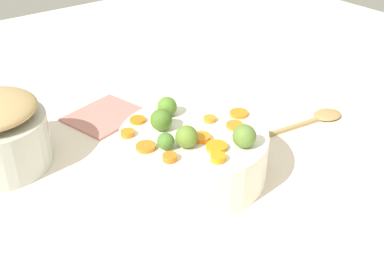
{
  "coord_description": "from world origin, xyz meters",
  "views": [
    {
      "loc": [
        0.52,
        0.62,
        0.6
      ],
      "look_at": [
        0.04,
        -0.0,
        0.13
      ],
      "focal_mm": 44.89,
      "sensor_mm": 36.0,
      "label": 1
    }
  ],
  "objects": [
    {
      "name": "carrot_slice_6",
      "position": [
        0.13,
        0.05,
        0.12
      ],
      "size": [
        0.04,
        0.04,
        0.01
      ],
      "primitive_type": "cylinder",
      "rotation": [
        0.0,
        0.0,
        0.86
      ],
      "color": "orange",
      "rests_on": "serving_bowl_carrots"
    },
    {
      "name": "brussels_sprout_3",
      "position": [
        0.04,
        -0.09,
        0.14
      ],
      "size": [
        0.04,
        0.04,
        0.04
      ],
      "primitive_type": "sphere",
      "color": "#528229",
      "rests_on": "serving_bowl_carrots"
    },
    {
      "name": "wooden_spoon",
      "position": [
        -0.33,
        0.01,
        0.03
      ],
      "size": [
        0.27,
        0.07,
        0.01
      ],
      "color": "#A6854F",
      "rests_on": "tabletop"
    },
    {
      "name": "brussels_sprout_1",
      "position": [
        0.11,
        0.01,
        0.13
      ],
      "size": [
        0.03,
        0.03,
        0.03
      ],
      "primitive_type": "sphere",
      "color": "#48762B",
      "rests_on": "serving_bowl_carrots"
    },
    {
      "name": "brussels_sprout_0",
      "position": [
        0.08,
        0.03,
        0.14
      ],
      "size": [
        0.04,
        0.04,
        0.04
      ],
      "primitive_type": "sphere",
      "color": "olive",
      "rests_on": "serving_bowl_carrots"
    },
    {
      "name": "carrot_slice_0",
      "position": [
        0.1,
        -0.1,
        0.12
      ],
      "size": [
        0.04,
        0.04,
        0.01
      ],
      "primitive_type": "cylinder",
      "rotation": [
        0.0,
        0.0,
        2.51
      ],
      "color": "orange",
      "rests_on": "serving_bowl_carrots"
    },
    {
      "name": "brussels_sprout_4",
      "position": [
        0.08,
        -0.05,
        0.14
      ],
      "size": [
        0.04,
        0.04,
        0.04
      ],
      "primitive_type": "sphere",
      "color": "#497225",
      "rests_on": "serving_bowl_carrots"
    },
    {
      "name": "dish_towel",
      "position": [
        0.07,
        -0.31,
        0.02
      ],
      "size": [
        0.2,
        0.18,
        0.01
      ],
      "primitive_type": "cube",
      "rotation": [
        0.0,
        0.0,
        0.25
      ],
      "color": "tan",
      "rests_on": "tabletop"
    },
    {
      "name": "carrot_slice_7",
      "position": [
        0.04,
        0.03,
        0.12
      ],
      "size": [
        0.05,
        0.05,
        0.01
      ],
      "primitive_type": "cylinder",
      "rotation": [
        0.0,
        0.0,
        4.14
      ],
      "color": "orange",
      "rests_on": "serving_bowl_carrots"
    },
    {
      "name": "carrot_slice_3",
      "position": [
        0.04,
        0.07,
        0.12
      ],
      "size": [
        0.05,
        0.05,
        0.01
      ],
      "primitive_type": "cylinder",
      "rotation": [
        0.0,
        0.0,
        5.88
      ],
      "color": "orange",
      "rests_on": "serving_bowl_carrots"
    },
    {
      "name": "carrot_slice_5",
      "position": [
        -0.02,
        -0.02,
        0.12
      ],
      "size": [
        0.04,
        0.04,
        0.01
      ],
      "primitive_type": "cylinder",
      "rotation": [
        0.0,
        0.0,
        0.62
      ],
      "color": "orange",
      "rests_on": "serving_bowl_carrots"
    },
    {
      "name": "carrot_slice_4",
      "position": [
        0.14,
        -0.07,
        0.12
      ],
      "size": [
        0.04,
        0.04,
        0.01
      ],
      "primitive_type": "cylinder",
      "rotation": [
        0.0,
        0.0,
        2.53
      ],
      "color": "orange",
      "rests_on": "serving_bowl_carrots"
    },
    {
      "name": "carrot_slice_8",
      "position": [
        -0.04,
        0.03,
        0.12
      ],
      "size": [
        0.05,
        0.05,
        0.01
      ],
      "primitive_type": "cylinder",
      "rotation": [
        0.0,
        0.0,
        2.38
      ],
      "color": "orange",
      "rests_on": "serving_bowl_carrots"
    },
    {
      "name": "carrot_slice_9",
      "position": [
        0.14,
        -0.01,
        0.12
      ],
      "size": [
        0.05,
        0.05,
        0.01
      ],
      "primitive_type": "cylinder",
      "rotation": [
        0.0,
        0.0,
        2.87
      ],
      "color": "orange",
      "rests_on": "serving_bowl_carrots"
    },
    {
      "name": "tabletop",
      "position": [
        0.0,
        0.0,
        0.01
      ],
      "size": [
        2.4,
        2.4,
        0.02
      ],
      "primitive_type": "cube",
      "color": "beige",
      "rests_on": "ground"
    },
    {
      "name": "carrot_slice_2",
      "position": [
        0.06,
        0.1,
        0.12
      ],
      "size": [
        0.04,
        0.04,
        0.01
      ],
      "primitive_type": "cylinder",
      "rotation": [
        0.0,
        0.0,
        2.55
      ],
      "color": "orange",
      "rests_on": "serving_bowl_carrots"
    },
    {
      "name": "serving_bowl_carrots",
      "position": [
        0.04,
        -0.0,
        0.07
      ],
      "size": [
        0.29,
        0.29,
        0.1
      ],
      "primitive_type": "cylinder",
      "color": "white",
      "rests_on": "tabletop"
    },
    {
      "name": "brussels_sprout_2",
      "position": [
        -0.01,
        0.09,
        0.14
      ],
      "size": [
        0.04,
        0.04,
        0.04
      ],
      "primitive_type": "sphere",
      "color": "olive",
      "rests_on": "serving_bowl_carrots"
    },
    {
      "name": "carrot_slice_1",
      "position": [
        -0.08,
        -0.0,
        0.12
      ],
      "size": [
        0.04,
        0.04,
        0.01
      ],
      "primitive_type": "cylinder",
      "rotation": [
        0.0,
        0.0,
        3.07
      ],
      "color": "orange",
      "rests_on": "serving_bowl_carrots"
    }
  ]
}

